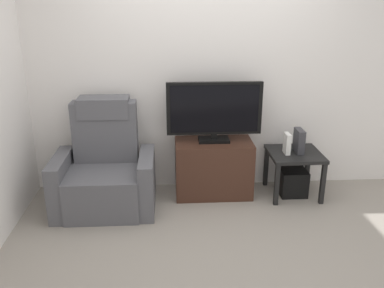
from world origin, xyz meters
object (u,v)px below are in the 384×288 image
tv_stand (213,168)px  television (214,110)px  book_upright (287,143)px  recliner_armchair (105,172)px  game_console (299,141)px  subwoofer_box (292,182)px  side_table (294,159)px

tv_stand → television: television is taller
book_upright → recliner_armchair: bearing=-176.3°
book_upright → game_console: (0.14, 0.03, 0.02)m
tv_stand → subwoofer_box: 0.87m
recliner_armchair → subwoofer_box: 1.98m
recliner_armchair → subwoofer_box: size_ratio=3.85×
recliner_armchair → game_console: bearing=4.8°
television → side_table: 1.00m
television → subwoofer_box: bearing=-5.2°
side_table → book_upright: book_upright is taller
book_upright → side_table: bearing=11.3°
tv_stand → television: bearing=90.0°
television → recliner_armchair: (-1.11, -0.22, -0.55)m
subwoofer_box → game_console: (0.04, 0.01, 0.46)m
game_console → television: bearing=175.7°
recliner_armchair → game_console: 2.02m
side_table → tv_stand: bearing=176.1°
recliner_armchair → side_table: bearing=4.5°
tv_stand → side_table: 0.86m
television → book_upright: size_ratio=4.52×
tv_stand → side_table: (0.85, -0.06, 0.10)m
recliner_armchair → book_upright: recliner_armchair is taller
side_table → subwoofer_box: bearing=45.0°
side_table → game_console: (0.04, 0.01, 0.20)m
side_table → book_upright: bearing=-168.7°
television → side_table: bearing=-5.2°
recliner_armchair → book_upright: 1.88m
tv_stand → side_table: tv_stand is taller
television → book_upright: 0.83m
television → side_table: television is taller
television → subwoofer_box: size_ratio=3.48×
tv_stand → subwoofer_box: bearing=-3.9°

